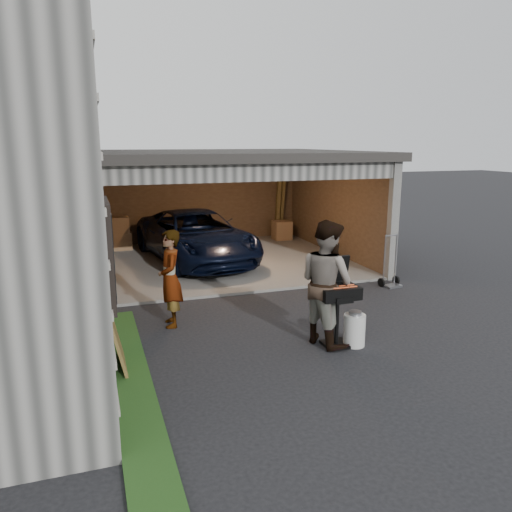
# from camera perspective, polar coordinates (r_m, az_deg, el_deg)

# --- Properties ---
(ground) EXTENTS (80.00, 80.00, 0.00)m
(ground) POSITION_cam_1_polar(r_m,az_deg,el_deg) (7.31, 4.47, -12.45)
(ground) COLOR black
(ground) RESTS_ON ground
(groundcover_strip) EXTENTS (0.50, 8.00, 0.06)m
(groundcover_strip) POSITION_cam_1_polar(r_m,az_deg,el_deg) (5.94, -12.89, -18.85)
(groundcover_strip) COLOR #193814
(groundcover_strip) RESTS_ON ground
(garage) EXTENTS (6.80, 6.30, 2.90)m
(garage) POSITION_cam_1_polar(r_m,az_deg,el_deg) (13.35, -3.90, 7.49)
(garage) COLOR #605E59
(garage) RESTS_ON ground
(minivan) EXTENTS (2.79, 4.96, 1.31)m
(minivan) POSITION_cam_1_polar(r_m,az_deg,el_deg) (13.17, -6.88, 2.02)
(minivan) COLOR black
(minivan) RESTS_ON ground
(woman) EXTENTS (0.43, 0.63, 1.68)m
(woman) POSITION_cam_1_polar(r_m,az_deg,el_deg) (8.66, -9.77, -2.57)
(woman) COLOR silver
(woman) RESTS_ON ground
(man) EXTENTS (0.98, 1.13, 1.97)m
(man) POSITION_cam_1_polar(r_m,az_deg,el_deg) (7.85, 8.07, -3.03)
(man) COLOR #491F1C
(man) RESTS_ON ground
(bbq_grill) EXTENTS (0.62, 0.55, 1.39)m
(bbq_grill) POSITION_cam_1_polar(r_m,az_deg,el_deg) (7.80, 9.21, -4.40)
(bbq_grill) COLOR black
(bbq_grill) RESTS_ON ground
(propane_tank) EXTENTS (0.36, 0.36, 0.51)m
(propane_tank) POSITION_cam_1_polar(r_m,az_deg,el_deg) (8.03, 11.17, -8.30)
(propane_tank) COLOR white
(propane_tank) RESTS_ON ground
(plywood_panel) EXTENTS (0.25, 0.89, 0.98)m
(plywood_panel) POSITION_cam_1_polar(r_m,az_deg,el_deg) (7.26, -15.72, -8.88)
(plywood_panel) COLOR brown
(plywood_panel) RESTS_ON ground
(hand_truck) EXTENTS (0.50, 0.41, 1.16)m
(hand_truck) POSITION_cam_1_polar(r_m,az_deg,el_deg) (11.43, 15.13, -2.25)
(hand_truck) COLOR gray
(hand_truck) RESTS_ON ground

